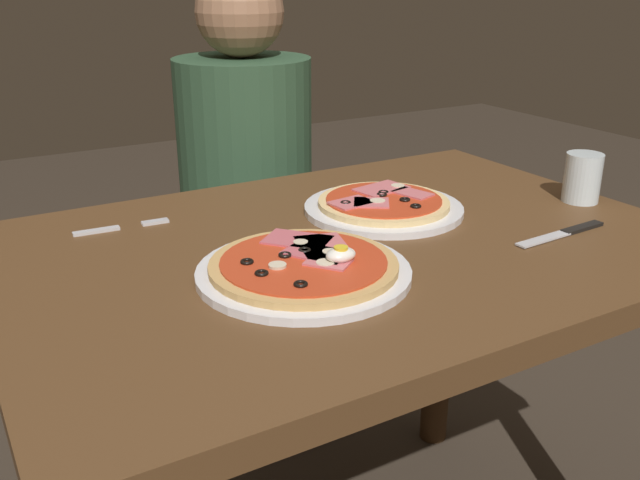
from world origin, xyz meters
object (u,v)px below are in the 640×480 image
object	(u,v)px
dining_table	(347,315)
diner_person	(248,229)
water_glass_near	(582,181)
knife	(567,232)
pizza_foreground	(304,268)
pizza_across_left	(383,206)
fork	(114,228)

from	to	relation	value
dining_table	diner_person	bearing A→B (deg)	80.47
dining_table	water_glass_near	world-z (taller)	water_glass_near
knife	pizza_foreground	bearing A→B (deg)	171.43
pizza_across_left	fork	world-z (taller)	pizza_across_left
pizza_foreground	knife	xyz separation A→B (m)	(0.45, -0.07, -0.01)
dining_table	pizza_foreground	size ratio (longest dim) A/B	3.57
water_glass_near	diner_person	distance (m)	0.81
pizza_across_left	knife	distance (m)	0.31
pizza_foreground	pizza_across_left	distance (m)	0.31
diner_person	dining_table	bearing A→B (deg)	80.47
pizza_across_left	knife	world-z (taller)	pizza_across_left
water_glass_near	diner_person	bearing A→B (deg)	118.85
pizza_foreground	knife	size ratio (longest dim) A/B	1.55
pizza_across_left	water_glass_near	world-z (taller)	water_glass_near
pizza_across_left	fork	bearing A→B (deg)	161.16
water_glass_near	diner_person	world-z (taller)	diner_person
diner_person	water_glass_near	bearing A→B (deg)	118.85
water_glass_near	knife	bearing A→B (deg)	-145.10
dining_table	fork	bearing A→B (deg)	142.91
knife	diner_person	distance (m)	0.84
knife	diner_person	size ratio (longest dim) A/B	0.17
knife	fork	bearing A→B (deg)	148.34
pizza_foreground	water_glass_near	bearing A→B (deg)	3.85
pizza_foreground	water_glass_near	xyz separation A→B (m)	(0.61, 0.04, 0.03)
pizza_across_left	water_glass_near	xyz separation A→B (m)	(0.35, -0.13, 0.03)
diner_person	fork	bearing A→B (deg)	43.46
water_glass_near	fork	world-z (taller)	water_glass_near
diner_person	knife	bearing A→B (deg)	105.42
fork	knife	size ratio (longest dim) A/B	0.81
fork	knife	xyz separation A→B (m)	(0.64, -0.39, 0.00)
pizza_foreground	diner_person	world-z (taller)	diner_person
pizza_foreground	knife	distance (m)	0.46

